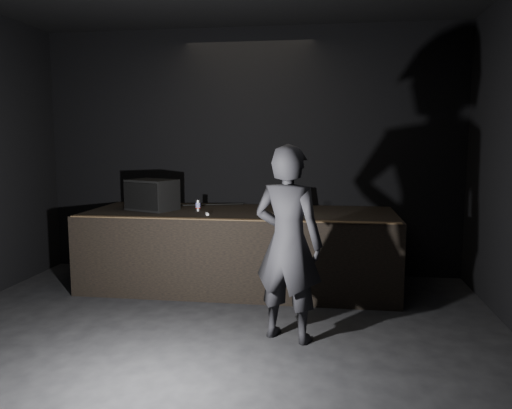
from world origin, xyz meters
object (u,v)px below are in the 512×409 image
object	(u,v)px
stage_monitor	(152,195)
beer_can	(198,205)
person	(288,244)
laptop	(288,208)
stage_riser	(240,249)

from	to	relation	value
stage_monitor	beer_can	world-z (taller)	stage_monitor
person	laptop	bearing A→B (deg)	-66.05
beer_can	person	world-z (taller)	person
stage_monitor	beer_can	distance (m)	0.64
stage_monitor	laptop	size ratio (longest dim) A/B	1.68
stage_monitor	person	size ratio (longest dim) A/B	0.38
stage_riser	stage_monitor	xyz separation A→B (m)	(-1.18, -0.04, 0.70)
stage_riser	person	bearing A→B (deg)	-65.74
stage_riser	stage_monitor	bearing A→B (deg)	-178.05
stage_riser	beer_can	world-z (taller)	beer_can
laptop	person	xyz separation A→B (m)	(0.13, -1.67, -0.12)
stage_monitor	laptop	world-z (taller)	stage_monitor
stage_riser	beer_can	xyz separation A→B (m)	(-0.55, -0.04, 0.57)
stage_monitor	person	distance (m)	2.57
person	stage_monitor	bearing A→B (deg)	-20.86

